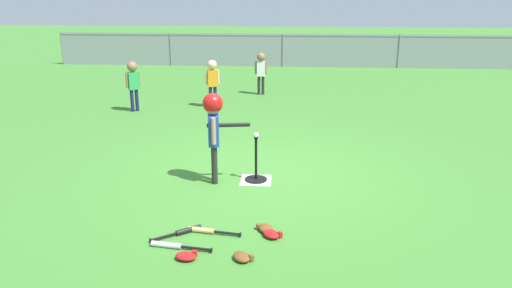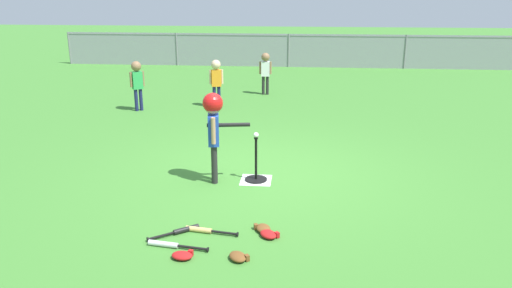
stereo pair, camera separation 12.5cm
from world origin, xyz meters
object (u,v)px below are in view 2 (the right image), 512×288
object	(u,v)px
batting_tee	(256,174)
fielder_deep_right	(137,79)
spare_bat_wood	(204,230)
glove_tossed_aside	(263,228)
batter_child	(214,119)
spare_bat_silver	(170,245)
baseball_on_tee	(256,135)
glove_near_bats	(182,255)
fielder_deep_left	(216,77)
fielder_near_left	(265,68)
glove_outfield_drop	(269,234)
glove_by_plate	(238,257)
spare_bat_black	(181,231)

from	to	relation	value
batting_tee	fielder_deep_right	bearing A→B (deg)	127.37
spare_bat_wood	batting_tee	bearing A→B (deg)	75.33
batting_tee	glove_tossed_aside	world-z (taller)	batting_tee
batter_child	spare_bat_silver	size ratio (longest dim) A/B	1.91
baseball_on_tee	glove_near_bats	size ratio (longest dim) A/B	0.31
fielder_deep_left	glove_tossed_aside	world-z (taller)	fielder_deep_left
fielder_deep_left	spare_bat_silver	size ratio (longest dim) A/B	1.62
batter_child	fielder_near_left	bearing A→B (deg)	87.72
batting_tee	batter_child	bearing A→B (deg)	-170.33
batter_child	fielder_deep_right	bearing A→B (deg)	121.12
fielder_near_left	spare_bat_wood	size ratio (longest dim) A/B	1.74
baseball_on_tee	fielder_deep_left	world-z (taller)	fielder_deep_left
batter_child	glove_tossed_aside	size ratio (longest dim) A/B	4.97
spare_bat_silver	glove_near_bats	distance (m)	0.29
batter_child	batting_tee	bearing A→B (deg)	9.67
spare_bat_silver	glove_outfield_drop	distance (m)	1.09
fielder_deep_left	glove_near_bats	world-z (taller)	fielder_deep_left
glove_by_plate	batting_tee	bearing A→B (deg)	90.71
batter_child	glove_tossed_aside	xyz separation A→B (m)	(0.81, -1.45, -0.89)
spare_bat_silver	glove_near_bats	size ratio (longest dim) A/B	2.81
spare_bat_silver	spare_bat_wood	distance (m)	0.47
baseball_on_tee	spare_bat_silver	size ratio (longest dim) A/B	0.11
spare_bat_silver	glove_by_plate	xyz separation A→B (m)	(0.76, -0.18, 0.01)
glove_by_plate	glove_outfield_drop	bearing A→B (deg)	61.47
glove_tossed_aside	glove_outfield_drop	xyz separation A→B (m)	(0.08, -0.14, 0.00)
glove_by_plate	spare_bat_black	bearing A→B (deg)	144.82
spare_bat_black	glove_tossed_aside	distance (m)	0.93
fielder_near_left	spare_bat_wood	world-z (taller)	fielder_near_left
fielder_deep_right	glove_by_plate	world-z (taller)	fielder_deep_right
fielder_near_left	glove_by_plate	world-z (taller)	fielder_near_left
spare_bat_black	baseball_on_tee	bearing A→B (deg)	67.67
spare_bat_silver	glove_outfield_drop	bearing A→B (deg)	17.47
fielder_near_left	glove_by_plate	size ratio (longest dim) A/B	3.98
batting_tee	spare_bat_black	size ratio (longest dim) A/B	1.23
baseball_on_tee	batter_child	xyz separation A→B (m)	(-0.58, -0.10, 0.24)
spare_bat_silver	spare_bat_black	xyz separation A→B (m)	(0.04, 0.33, 0.00)
baseball_on_tee	fielder_deep_right	bearing A→B (deg)	127.37
batting_tee	fielder_near_left	world-z (taller)	fielder_near_left
batter_child	glove_by_plate	xyz separation A→B (m)	(0.61, -2.10, -0.89)
glove_near_bats	fielder_deep_right	bearing A→B (deg)	111.93
batting_tee	baseball_on_tee	size ratio (longest dim) A/B	8.73
batting_tee	spare_bat_silver	bearing A→B (deg)	-110.12
glove_by_plate	glove_tossed_aside	xyz separation A→B (m)	(0.20, 0.64, 0.00)
fielder_deep_left	glove_near_bats	xyz separation A→B (m)	(0.81, -6.74, -0.67)
baseball_on_tee	glove_tossed_aside	distance (m)	1.70
batting_tee	glove_by_plate	distance (m)	2.20
baseball_on_tee	batter_child	world-z (taller)	batter_child
batter_child	spare_bat_black	xyz separation A→B (m)	(-0.11, -1.59, -0.89)
glove_tossed_aside	batter_child	bearing A→B (deg)	119.09
spare_bat_black	fielder_deep_right	bearing A→B (deg)	112.52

